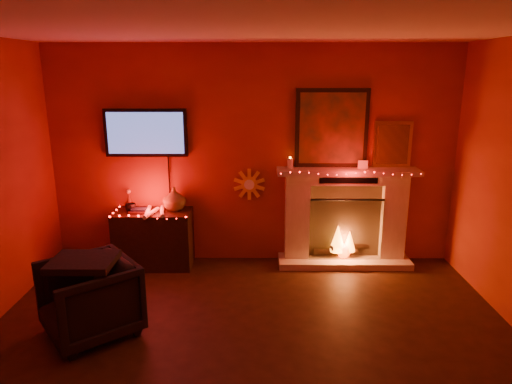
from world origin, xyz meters
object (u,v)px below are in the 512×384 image
tv (146,133)px  console_table (155,235)px  armchair (89,299)px  sunburst_clock (249,184)px  fireplace (345,208)px

tv → console_table: 1.26m
tv → armchair: size_ratio=1.59×
sunburst_clock → console_table: size_ratio=0.40×
fireplace → console_table: size_ratio=2.17×
fireplace → tv: fireplace is taller
sunburst_clock → console_table: (-1.17, -0.22, -0.60)m
tv → sunburst_clock: (1.25, 0.03, -0.65)m
console_table → tv: bearing=112.3°
fireplace → armchair: 3.14m
sunburst_clock → console_table: bearing=-169.5°
console_table → fireplace: bearing=3.0°
sunburst_clock → tv: bearing=-178.8°
armchair → sunburst_clock: bearing=102.4°
tv → fireplace: bearing=-1.5°
tv → sunburst_clock: size_ratio=3.10×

